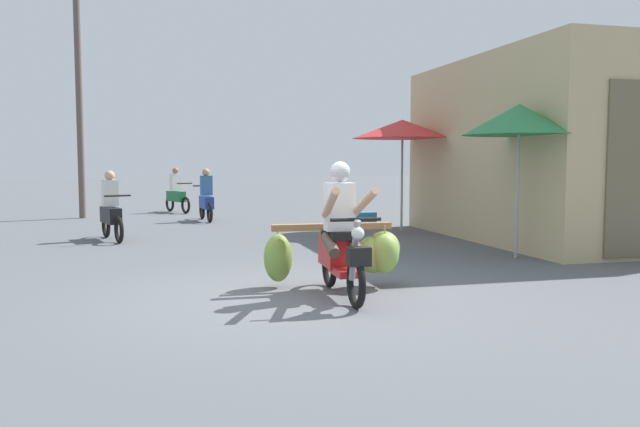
% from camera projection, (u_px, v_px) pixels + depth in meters
% --- Properties ---
extents(ground_plane, '(120.00, 120.00, 0.00)m').
position_uv_depth(ground_plane, '(294.00, 297.00, 7.39)').
color(ground_plane, '#56595E').
extents(motorbike_main_loaded, '(1.77, 1.82, 1.58)m').
position_uv_depth(motorbike_main_loaded, '(348.00, 247.00, 7.72)').
color(motorbike_main_loaded, black).
rests_on(motorbike_main_loaded, ground).
extents(motorbike_distant_ahead_left, '(0.66, 1.58, 1.40)m').
position_uv_depth(motorbike_distant_ahead_left, '(111.00, 212.00, 12.78)').
color(motorbike_distant_ahead_left, black).
rests_on(motorbike_distant_ahead_left, ground).
extents(motorbike_distant_ahead_right, '(0.50, 1.62, 1.40)m').
position_uv_depth(motorbike_distant_ahead_right, '(206.00, 200.00, 16.87)').
color(motorbike_distant_ahead_right, black).
rests_on(motorbike_distant_ahead_right, ground).
extents(motorbike_distant_far_ahead, '(0.80, 1.51, 1.40)m').
position_uv_depth(motorbike_distant_far_ahead, '(176.00, 194.00, 19.78)').
color(motorbike_distant_far_ahead, black).
rests_on(motorbike_distant_far_ahead, ground).
extents(shopfront_building, '(3.49, 6.15, 3.64)m').
position_uv_depth(shopfront_building, '(548.00, 150.00, 12.97)').
color(shopfront_building, tan).
rests_on(shopfront_building, ground).
extents(market_umbrella_near_shop, '(2.25, 2.25, 2.51)m').
position_uv_depth(market_umbrella_near_shop, '(402.00, 129.00, 14.21)').
color(market_umbrella_near_shop, '#99999E').
rests_on(market_umbrella_near_shop, ground).
extents(market_umbrella_further_along, '(1.82, 1.82, 2.51)m').
position_uv_depth(market_umbrella_further_along, '(519.00, 120.00, 10.25)').
color(market_umbrella_further_along, '#99999E').
rests_on(market_umbrella_further_along, ground).
extents(produce_crate, '(0.56, 0.40, 0.36)m').
position_uv_depth(produce_crate, '(363.00, 219.00, 15.43)').
color(produce_crate, teal).
rests_on(produce_crate, ground).
extents(utility_pole, '(0.18, 0.18, 6.73)m').
position_uv_depth(utility_pole, '(79.00, 97.00, 17.53)').
color(utility_pole, brown).
rests_on(utility_pole, ground).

